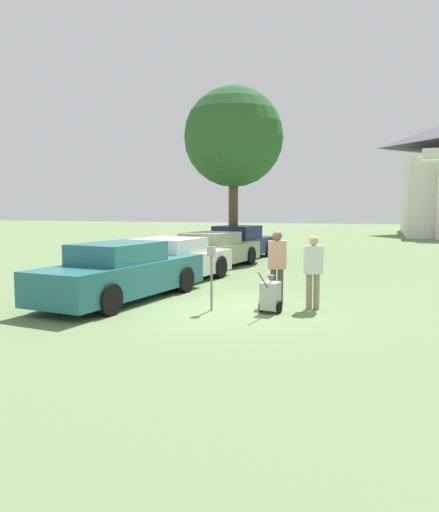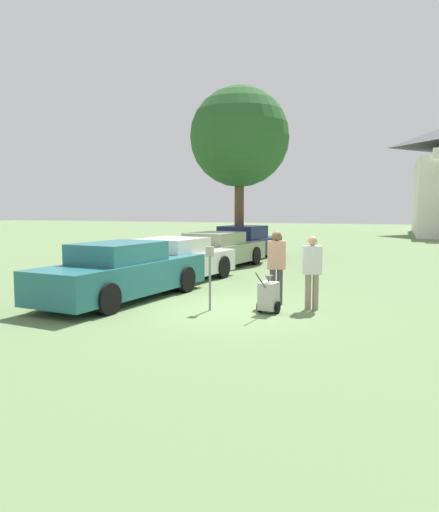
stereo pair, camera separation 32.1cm
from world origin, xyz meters
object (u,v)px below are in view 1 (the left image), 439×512
object	(u,v)px
parked_car_teal	(123,273)
equipment_cart	(270,296)
person_worker	(277,263)
parked_car_sage	(213,251)
parked_car_white	(172,261)
parked_car_navy	(238,243)
parking_meter	(211,266)
person_supervisor	(313,268)

from	to	relation	value
parked_car_teal	equipment_cart	size ratio (longest dim) A/B	5.45
person_worker	equipment_cart	bearing A→B (deg)	76.41
parked_car_sage	parked_car_white	bearing A→B (deg)	-82.10
parked_car_white	parked_car_navy	distance (m)	7.55
parked_car_sage	parking_meter	size ratio (longest dim) A/B	3.71
person_worker	parked_car_teal	bearing A→B (deg)	-7.25
person_worker	parked_car_white	bearing A→B (deg)	-50.05
parked_car_teal	person_worker	bearing A→B (deg)	17.77
parked_car_teal	parked_car_sage	world-z (taller)	parked_car_teal
parked_car_white	person_worker	world-z (taller)	person_worker
person_worker	person_supervisor	distance (m)	0.95
parked_car_white	parked_car_navy	xyz separation A→B (m)	(-0.00, 7.55, 0.03)
person_worker	parked_car_sage	bearing A→B (deg)	-76.27
parking_meter	parked_car_teal	bearing A→B (deg)	169.08
parked_car_navy	person_supervisor	bearing A→B (deg)	-57.60
parked_car_teal	equipment_cart	distance (m)	3.89
equipment_cart	person_supervisor	bearing A→B (deg)	47.04
parked_car_white	equipment_cart	xyz separation A→B (m)	(3.86, -3.46, -0.27)
parked_car_teal	parked_car_navy	size ratio (longest dim) A/B	1.12
parked_car_sage	person_worker	distance (m)	7.41
person_supervisor	parked_car_sage	bearing A→B (deg)	-71.46
parked_car_teal	parked_car_sage	xyz separation A→B (m)	(-0.00, 7.02, -0.03)
parked_car_white	person_worker	bearing A→B (deg)	-25.02
parked_car_teal	parked_car_white	xyz separation A→B (m)	(0.00, 3.12, -0.03)
person_worker	equipment_cart	distance (m)	1.18
person_supervisor	parked_car_white	bearing A→B (deg)	-47.09
parked_car_teal	parking_meter	xyz separation A→B (m)	(2.53, -0.49, 0.32)
parked_car_navy	person_supervisor	xyz separation A→B (m)	(4.70, -10.31, 0.27)
parking_meter	person_supervisor	size ratio (longest dim) A/B	0.86
parked_car_sage	parked_car_navy	world-z (taller)	parked_car_navy
parked_car_white	person_worker	size ratio (longest dim) A/B	2.75
equipment_cart	parked_car_teal	bearing A→B (deg)	-177.79
equipment_cart	person_worker	bearing A→B (deg)	100.75
parked_car_white	parked_car_teal	bearing A→B (deg)	-82.11
parking_meter	person_supervisor	xyz separation A→B (m)	(2.17, 0.85, -0.05)
person_supervisor	parked_car_teal	bearing A→B (deg)	-12.27
parked_car_sage	parked_car_teal	bearing A→B (deg)	-82.10
parked_car_navy	person_supervisor	world-z (taller)	person_supervisor
parked_car_sage	person_worker	size ratio (longest dim) A/B	3.05
parked_car_teal	parked_car_sage	distance (m)	7.02
parked_car_navy	equipment_cart	size ratio (longest dim) A/B	4.85
equipment_cart	parked_car_navy	bearing A→B (deg)	116.53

